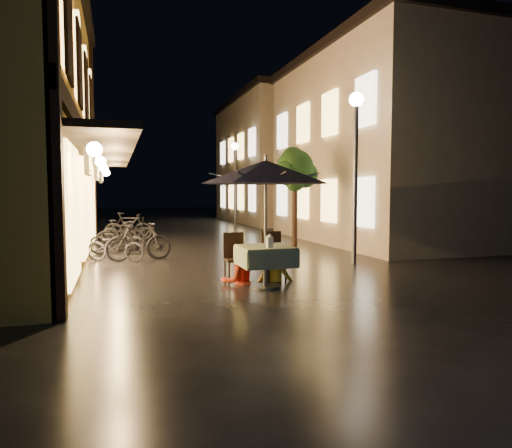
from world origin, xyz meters
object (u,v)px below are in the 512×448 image
object	(u,v)px
streetlamp_near	(356,146)
patio_umbrella	(266,172)
person_orange	(238,246)
person_yellow	(275,246)
table_lantern	(270,240)
cafe_table	(265,256)
bicycle_0	(116,246)

from	to	relation	value
streetlamp_near	patio_umbrella	world-z (taller)	streetlamp_near
person_orange	person_yellow	xyz separation A→B (m)	(0.76, 0.00, -0.03)
person_yellow	person_orange	bearing A→B (deg)	18.04
person_orange	person_yellow	size ratio (longest dim) A/B	1.04
streetlamp_near	patio_umbrella	distance (m)	3.81
streetlamp_near	person_orange	world-z (taller)	streetlamp_near
table_lantern	person_orange	xyz separation A→B (m)	(-0.37, 0.82, -0.19)
person_orange	person_yellow	world-z (taller)	person_orange
cafe_table	person_orange	xyz separation A→B (m)	(-0.37, 0.58, 0.14)
table_lantern	streetlamp_near	bearing A→B (deg)	37.94
table_lantern	person_orange	bearing A→B (deg)	114.14
table_lantern	bicycle_0	distance (m)	5.16
streetlamp_near	person_orange	xyz separation A→B (m)	(-3.42, -1.56, -2.19)
streetlamp_near	person_yellow	world-z (taller)	streetlamp_near
person_orange	bicycle_0	distance (m)	4.26
table_lantern	person_orange	distance (m)	0.92
patio_umbrella	bicycle_0	xyz separation A→B (m)	(-2.67, 4.14, -1.75)
cafe_table	table_lantern	size ratio (longest dim) A/B	3.96
table_lantern	person_yellow	distance (m)	0.94
cafe_table	person_yellow	world-z (taller)	person_yellow
cafe_table	person_yellow	bearing A→B (deg)	55.74
person_orange	person_yellow	bearing A→B (deg)	173.74
patio_umbrella	person_orange	distance (m)	1.57
streetlamp_near	patio_umbrella	xyz separation A→B (m)	(-3.05, -2.14, -0.77)
bicycle_0	cafe_table	bearing A→B (deg)	-123.52
patio_umbrella	person_yellow	xyz separation A→B (m)	(0.40, 0.58, -1.45)
cafe_table	table_lantern	distance (m)	0.41
bicycle_0	streetlamp_near	bearing A→B (deg)	-85.63
patio_umbrella	table_lantern	distance (m)	1.25
cafe_table	patio_umbrella	bearing A→B (deg)	79.38
cafe_table	person_orange	world-z (taller)	person_orange
streetlamp_near	person_yellow	xyz separation A→B (m)	(-2.65, -1.56, -2.22)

